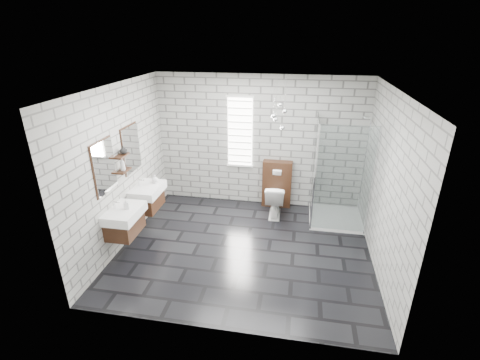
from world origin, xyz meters
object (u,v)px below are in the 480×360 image
(vanity_left, at_px, (122,214))
(vanity_right, at_px, (146,191))
(cistern_panel, at_px, (277,184))
(toilet, at_px, (275,200))
(shower_enclosure, at_px, (333,199))

(vanity_left, distance_m, vanity_right, 0.89)
(cistern_panel, xyz_separation_m, toilet, (0.00, -0.42, -0.16))
(vanity_left, height_order, shower_enclosure, shower_enclosure)
(shower_enclosure, xyz_separation_m, toilet, (-1.10, 0.09, -0.17))
(shower_enclosure, distance_m, toilet, 1.12)
(vanity_right, relative_size, shower_enclosure, 0.77)
(vanity_left, height_order, vanity_right, same)
(vanity_right, relative_size, cistern_panel, 1.57)
(vanity_right, distance_m, shower_enclosure, 3.51)
(vanity_right, height_order, shower_enclosure, shower_enclosure)
(cistern_panel, height_order, toilet, cistern_panel)
(cistern_panel, bearing_deg, toilet, -90.00)
(vanity_left, bearing_deg, cistern_panel, 43.61)
(vanity_right, height_order, toilet, vanity_right)
(cistern_panel, distance_m, toilet, 0.45)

